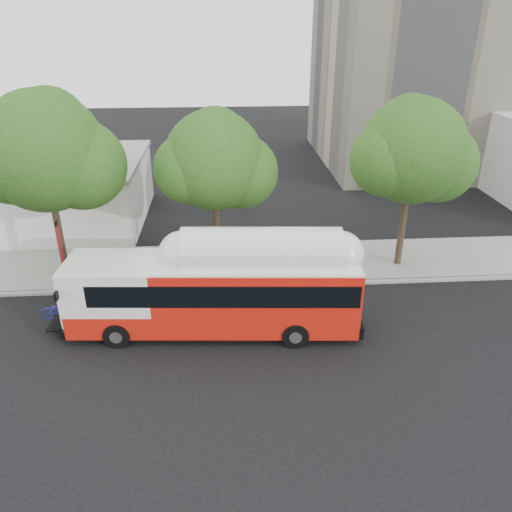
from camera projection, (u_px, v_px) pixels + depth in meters
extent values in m
plane|color=black|center=(241.00, 331.00, 22.16)|extent=(120.00, 120.00, 0.00)
cube|color=gray|center=(236.00, 263.00, 27.96)|extent=(60.00, 5.00, 0.15)
cube|color=gray|center=(238.00, 286.00, 25.63)|extent=(60.00, 0.30, 0.15)
cube|color=maroon|center=(179.00, 288.00, 25.44)|extent=(10.00, 0.32, 0.16)
cylinder|color=#2D2116|center=(58.00, 226.00, 25.22)|extent=(0.36, 0.36, 6.08)
sphere|color=#1F4714|center=(44.00, 151.00, 23.56)|extent=(5.80, 5.80, 5.80)
sphere|color=#1F4714|center=(82.00, 165.00, 24.17)|extent=(4.35, 4.35, 4.35)
cylinder|color=#2D2116|center=(216.00, 224.00, 26.30)|extent=(0.36, 0.36, 5.44)
sphere|color=#1F4714|center=(214.00, 160.00, 24.81)|extent=(5.00, 5.00, 5.00)
sphere|color=#1F4714|center=(242.00, 172.00, 25.37)|extent=(3.75, 3.75, 3.75)
cylinder|color=#2D2116|center=(403.00, 217.00, 26.66)|extent=(0.36, 0.36, 5.76)
sphere|color=#1F4714|center=(413.00, 151.00, 25.09)|extent=(5.40, 5.40, 5.40)
sphere|color=#1F4714|center=(438.00, 163.00, 25.68)|extent=(4.05, 4.05, 4.05)
cube|color=silver|center=(20.00, 193.00, 32.99)|extent=(16.00, 10.00, 4.00)
cube|color=gray|center=(14.00, 162.00, 32.07)|extent=(16.20, 10.20, 0.30)
cube|color=red|center=(213.00, 294.00, 21.42)|extent=(12.45, 3.52, 2.97)
cube|color=black|center=(225.00, 281.00, 21.15)|extent=(11.23, 3.49, 0.97)
cube|color=white|center=(212.00, 262.00, 20.76)|extent=(12.45, 3.43, 0.10)
cube|color=white|center=(261.00, 256.00, 20.64)|extent=(6.69, 2.50, 0.56)
cube|color=black|center=(63.00, 320.00, 22.01)|extent=(0.95, 1.90, 0.06)
imported|color=navy|center=(61.00, 310.00, 21.80)|extent=(0.73, 1.80, 0.92)
cylinder|color=red|center=(63.00, 259.00, 24.54)|extent=(0.11, 0.11, 3.60)
cube|color=black|center=(56.00, 224.00, 23.72)|extent=(0.05, 0.36, 0.23)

